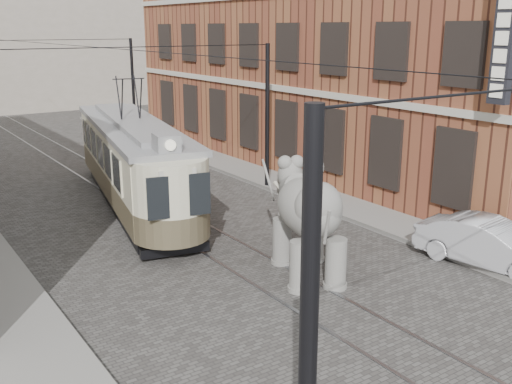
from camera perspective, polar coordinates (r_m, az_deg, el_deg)
ground at (r=17.67m, az=-1.56°, el=-6.37°), size 120.00×120.00×0.00m
tram_rails at (r=17.67m, az=-1.56°, el=-6.34°), size 1.54×80.00×0.02m
sidewalk_right at (r=21.28m, az=12.20°, el=-2.66°), size 2.00×60.00×0.15m
sidewalk_left at (r=15.47m, az=-22.67°, el=-10.69°), size 2.00×60.00×0.15m
brick_building at (r=30.22m, az=7.03°, el=14.32°), size 8.00×26.00×12.00m
catenary at (r=21.01m, az=-9.48°, el=5.49°), size 11.00×30.20×6.00m
tram at (r=22.83m, az=-11.85°, el=4.68°), size 4.95×12.45×4.84m
elephant at (r=16.08m, az=5.07°, el=-2.99°), size 4.37×5.57×3.01m
parked_car at (r=18.11m, az=21.58°, el=-4.66°), size 2.18×4.33×1.36m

